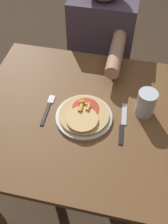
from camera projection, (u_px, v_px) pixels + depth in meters
ground_plane at (80, 184)px, 1.74m from camera, size 8.00×8.00×0.00m
dining_table at (79, 130)px, 1.26m from camera, size 0.93×0.82×0.76m
plate at (84, 117)px, 1.13m from camera, size 0.25×0.25×0.01m
pizza at (84, 115)px, 1.11m from camera, size 0.22×0.22×0.04m
fork at (48, 108)px, 1.17m from camera, size 0.03×0.18×0.00m
knife at (123, 124)px, 1.11m from camera, size 0.03×0.22×0.00m
drinking_glass at (146, 103)px, 1.11m from camera, size 0.08×0.08×0.12m
person_diner at (102, 47)px, 1.59m from camera, size 0.37×0.52×1.15m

